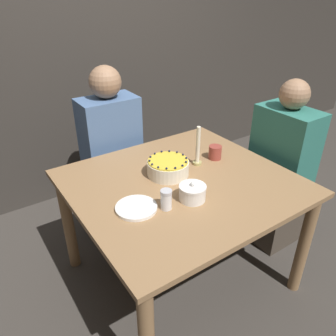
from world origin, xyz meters
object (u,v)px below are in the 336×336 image
sugar_bowl (192,193)px  candle (198,150)px  sugar_shaker (166,199)px  person_woman_floral (279,177)px  cake (168,167)px  person_man_blue_shirt (113,162)px

sugar_bowl → candle: bearing=47.5°
sugar_shaker → candle: 0.49m
person_woman_floral → cake: bearing=78.7°
cake → person_man_blue_shirt: bearing=95.0°
candle → person_woman_floral: bearing=-15.3°
cake → candle: size_ratio=0.97×
sugar_bowl → person_man_blue_shirt: 0.95m
cake → sugar_shaker: same height
cake → candle: 0.22m
cake → sugar_bowl: 0.28m
person_man_blue_shirt → person_woman_floral: bearing=137.4°
sugar_bowl → candle: 0.38m
sugar_bowl → person_woman_floral: person_woman_floral is taller
person_woman_floral → sugar_bowl: bearing=97.5°
person_man_blue_shirt → candle: bearing=113.0°
sugar_shaker → candle: candle is taller
candle → person_woman_floral: person_woman_floral is taller
cake → sugar_bowl: bearing=-98.1°
sugar_shaker → cake: bearing=54.2°
sugar_bowl → person_woman_floral: size_ratio=0.12×
sugar_shaker → candle: bearing=33.3°
cake → candle: candle is taller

